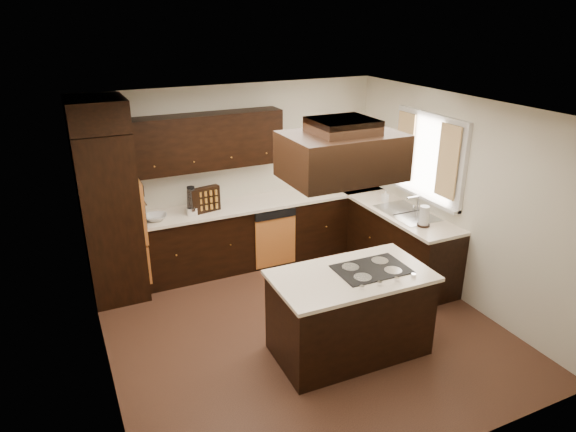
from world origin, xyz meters
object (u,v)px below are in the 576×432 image
object	(u,v)px
range_hood	(341,156)
spice_rack	(205,200)
oven_column	(110,217)
island	(350,315)

from	to	relation	value
range_hood	spice_rack	size ratio (longest dim) A/B	2.59
range_hood	spice_rack	bearing A→B (deg)	106.63
oven_column	range_hood	world-z (taller)	range_hood
island	spice_rack	size ratio (longest dim) A/B	3.84
oven_column	spice_rack	bearing A→B (deg)	0.83
oven_column	island	xyz separation A→B (m)	(2.03, -2.29, -0.62)
oven_column	range_hood	size ratio (longest dim) A/B	2.02
island	oven_column	bearing A→B (deg)	132.74
island	range_hood	xyz separation A→B (m)	(-0.15, 0.03, 1.72)
oven_column	spice_rack	distance (m)	1.20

